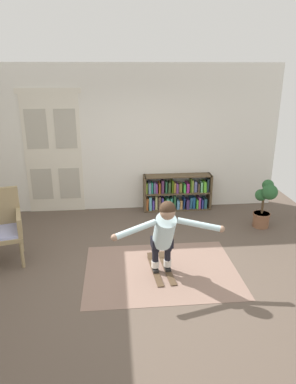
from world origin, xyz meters
TOP-DOWN VIEW (x-y plane):
  - ground_plane at (0.00, 0.00)m, footprint 7.20×7.20m
  - back_wall at (0.00, 2.60)m, footprint 6.00×0.10m
  - double_door at (-1.54, 2.54)m, footprint 1.22×0.05m
  - rug at (0.29, 0.03)m, footprint 2.20×1.63m
  - bookshelf at (0.92, 2.39)m, footprint 1.40×0.30m
  - wicker_chair at (-2.06, 0.58)m, footprint 0.73×0.73m
  - potted_plant at (2.37, 1.37)m, footprint 0.37×0.37m
  - skis_pair at (0.29, 0.06)m, footprint 0.34×0.87m
  - person_skier at (0.31, -0.14)m, footprint 1.48×0.66m

SIDE VIEW (x-z plane):
  - ground_plane at x=0.00m, z-range 0.00..0.00m
  - rug at x=0.29m, z-range 0.00..0.01m
  - skis_pair at x=0.29m, z-range -0.01..0.06m
  - bookshelf at x=0.92m, z-range -0.04..0.70m
  - potted_plant at x=2.37m, z-range 0.03..0.93m
  - wicker_chair at x=-2.06m, z-range 0.03..1.13m
  - person_skier at x=0.31m, z-range 0.16..1.29m
  - double_door at x=-1.54m, z-range 0.01..2.46m
  - back_wall at x=0.00m, z-range 0.00..2.90m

